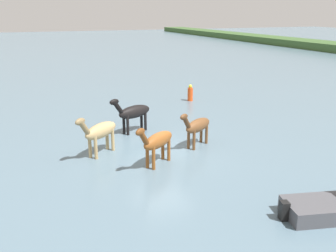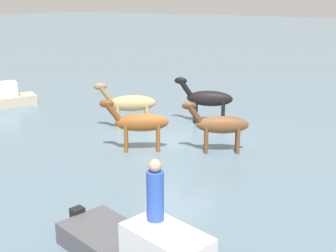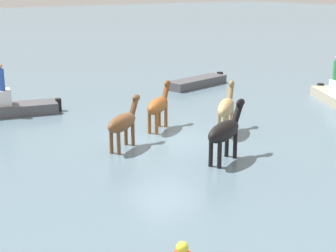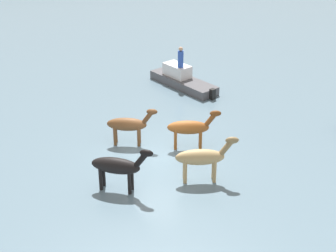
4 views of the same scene
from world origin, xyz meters
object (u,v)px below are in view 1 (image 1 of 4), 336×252
at_px(horse_mid_herd, 157,141).
at_px(buoy_channel_marker, 190,94).
at_px(horse_rear_stallion, 100,131).
at_px(horse_dark_mare, 133,112).
at_px(horse_gray_outer, 197,126).

xyz_separation_m(horse_mid_herd, buoy_channel_marker, (-9.64, 6.00, -0.50)).
bearing_deg(horse_rear_stallion, horse_dark_mare, -171.18).
bearing_deg(horse_gray_outer, horse_rear_stallion, -39.93).
height_order(horse_gray_outer, buoy_channel_marker, horse_gray_outer).
xyz_separation_m(horse_gray_outer, horse_dark_mare, (-3.09, -2.07, 0.08)).
relative_size(horse_gray_outer, horse_rear_stallion, 0.99).
bearing_deg(horse_gray_outer, buoy_channel_marker, -144.73).
relative_size(horse_gray_outer, buoy_channel_marker, 1.87).
bearing_deg(horse_mid_herd, horse_dark_mare, -129.91).
bearing_deg(horse_mid_herd, horse_gray_outer, 173.15).
height_order(horse_gray_outer, horse_mid_herd, horse_mid_herd).
distance_m(horse_dark_mare, horse_rear_stallion, 3.31).
relative_size(horse_dark_mare, horse_rear_stallion, 1.12).
distance_m(horse_mid_herd, horse_rear_stallion, 2.72).
bearing_deg(horse_rear_stallion, horse_mid_herd, 94.86).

